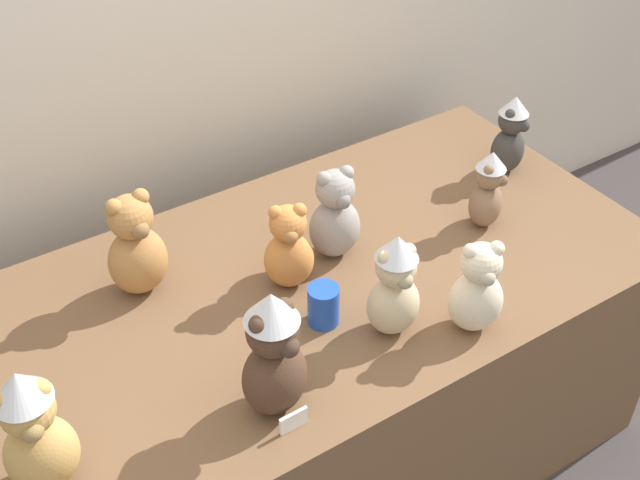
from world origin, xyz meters
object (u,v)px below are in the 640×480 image
Objects in this scene: teddy_bear_ginger at (289,249)px; teddy_bear_caramel at (136,247)px; teddy_bear_cocoa at (274,355)px; teddy_bear_ash at (335,216)px; teddy_bear_cream at (477,290)px; teddy_bear_charcoal at (510,135)px; party_cup_blue at (323,305)px; teddy_bear_mocha at (488,190)px; display_table at (320,371)px; teddy_bear_honey at (35,432)px; teddy_bear_sand at (395,286)px.

teddy_bear_caramel reaches higher than teddy_bear_ginger.
teddy_bear_ash is at bearing 30.24° from teddy_bear_cocoa.
teddy_bear_charcoal is at bearing 64.74° from teddy_bear_cream.
party_cup_blue is (-0.85, -0.26, -0.07)m from teddy_bear_charcoal.
teddy_bear_mocha is 0.61m from teddy_bear_ginger.
teddy_bear_caramel is (-0.51, 0.15, 0.01)m from teddy_bear_ash.
display_table is 7.07× the size of teddy_bear_charcoal.
teddy_bear_honey is at bearing 157.94° from teddy_bear_cocoa.
teddy_bear_ginger is at bearing 88.95° from party_cup_blue.
teddy_bear_cocoa is at bearing -83.71° from teddy_bear_caramel.
teddy_bear_ash reaches higher than teddy_bear_cream.
teddy_bear_ginger is (-0.85, -0.09, -0.01)m from teddy_bear_charcoal.
teddy_bear_honey reaches higher than teddy_bear_charcoal.
teddy_bear_ginger is (-0.61, 0.08, -0.00)m from teddy_bear_mocha.
teddy_bear_sand is (-0.48, -0.20, 0.02)m from teddy_bear_mocha.
teddy_bear_cream is at bearing -22.16° from teddy_bear_sand.
display_table is 0.59m from teddy_bear_sand.
teddy_bear_charcoal is 1.07× the size of teddy_bear_mocha.
teddy_bear_ginger is (-0.09, 0.02, 0.50)m from display_table.
teddy_bear_ginger is at bearing -33.74° from teddy_bear_caramel.
teddy_bear_charcoal is at bearing 11.97° from teddy_bear_ash.
teddy_bear_sand reaches higher than display_table.
party_cup_blue is (-0.61, -0.09, -0.06)m from teddy_bear_mocha.
teddy_bear_sand is 2.69× the size of party_cup_blue.
teddy_bear_charcoal is at bearing 16.77° from party_cup_blue.
teddy_bear_honey is at bearing -135.66° from teddy_bear_caramel.
teddy_bear_mocha is at bearing 4.32° from teddy_bear_cocoa.
party_cup_blue is (-0.09, -0.15, 0.44)m from display_table.
teddy_bear_mocha reaches higher than display_table.
teddy_bear_honey reaches higher than teddy_bear_caramel.
teddy_bear_cocoa is 1.40× the size of teddy_bear_mocha.
teddy_bear_sand is at bearing -42.75° from teddy_bear_ginger.
teddy_bear_mocha is at bearing -7.84° from teddy_bear_ash.
teddy_bear_mocha is (-0.24, -0.17, -0.01)m from teddy_bear_charcoal.
teddy_bear_charcoal is 0.73m from teddy_bear_cream.
teddy_bear_honey is at bearing -163.76° from display_table.
teddy_bear_ash is 0.68m from teddy_bear_charcoal.
teddy_bear_cream is at bearing -168.26° from teddy_bear_mocha.
teddy_bear_honey is 0.86m from teddy_bear_sand.
teddy_bear_honey reaches higher than teddy_bear_mocha.
teddy_bear_ginger is at bearing 169.90° from display_table.
teddy_bear_caramel reaches higher than teddy_bear_charcoal.
display_table is 7.55× the size of teddy_bear_mocha.
teddy_bear_cream is (0.21, -0.37, 0.51)m from display_table.
teddy_bear_caramel is at bearing 57.68° from teddy_bear_honey.
party_cup_blue is at bearing 173.58° from teddy_bear_charcoal.
party_cup_blue is at bearing -51.29° from teddy_bear_caramel.
teddy_bear_honey is 0.95m from teddy_bear_ash.
teddy_bear_ginger is at bearing 139.34° from teddy_bear_mocha.
party_cup_blue is (-0.17, -0.21, -0.07)m from teddy_bear_ash.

